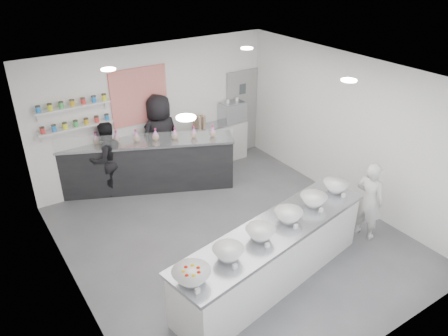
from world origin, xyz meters
The scene contains 26 objects.
floor centered at (0.00, 0.00, 0.00)m, with size 6.00×6.00×0.00m, color #515156.
ceiling centered at (0.00, 0.00, 3.00)m, with size 6.00×6.00×0.00m, color white.
back_wall centered at (0.00, 3.00, 1.50)m, with size 5.50×5.50×0.00m, color white.
left_wall centered at (-2.75, 0.00, 1.50)m, with size 6.00×6.00×0.00m, color white.
right_wall centered at (2.75, 0.00, 1.50)m, with size 6.00×6.00×0.00m, color white.
back_door centered at (2.30, 2.97, 1.05)m, with size 0.88×0.04×2.10m, color gray.
pattern_panel centered at (-0.35, 2.98, 1.95)m, with size 1.25×0.03×1.20m, color red.
jar_shelf_lower centered at (-1.75, 2.90, 1.60)m, with size 1.45×0.22×0.04m, color silver.
jar_shelf_upper centered at (-1.75, 2.90, 2.02)m, with size 1.45×0.22×0.04m, color silver.
preserve_jars centered at (-1.75, 2.88, 1.88)m, with size 1.45×0.10×0.56m, color red, non-canonical shape.
downlight_0 centered at (-1.40, -1.00, 2.98)m, with size 0.24×0.24×0.02m, color white.
downlight_1 centered at (1.40, -1.00, 2.98)m, with size 0.24×0.24×0.02m, color white.
downlight_2 centered at (-1.40, 1.60, 2.98)m, with size 0.24×0.24×0.02m, color white.
downlight_3 centered at (1.40, 1.60, 2.98)m, with size 0.24×0.24×0.02m, color white.
prep_counter centered at (-0.12, -1.26, 0.50)m, with size 3.67×0.83×1.00m, color beige.
back_bar centered at (-0.47, 2.53, 0.56)m, with size 3.64×0.67×1.13m, color black.
sneeze_guard centered at (-0.60, 2.24, 1.28)m, with size 3.58×0.02×0.31m, color white.
espresso_ledge centered at (1.55, 2.78, 0.49)m, with size 1.33×0.42×0.98m, color beige.
espresso_machine centered at (1.89, 2.78, 1.21)m, with size 0.58×0.40×0.45m, color #93969E.
cup_stacks centered at (1.00, 2.78, 1.14)m, with size 0.24×0.24×0.31m, color #99745F, non-canonical shape.
prep_bowls centered at (-0.12, -1.26, 1.09)m, with size 3.69×0.54×0.18m, color white, non-canonical shape.
label_cards centered at (-0.22, -1.79, 1.04)m, with size 3.31×0.04×0.07m, color white, non-canonical shape.
cookie_bags centered at (-0.47, 2.53, 1.26)m, with size 2.95×0.15×0.27m, color #E076C8, non-canonical shape.
woman_prep centered at (2.08, -1.24, 0.74)m, with size 0.54×0.35×1.47m, color silver.
staff_left centered at (-1.27, 2.78, 0.81)m, with size 0.79×0.62×1.63m, color black.
staff_right centered at (-0.03, 2.78, 0.99)m, with size 0.96×0.63×1.97m, color black.
Camera 1 is at (-3.72, -5.31, 4.87)m, focal length 35.00 mm.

